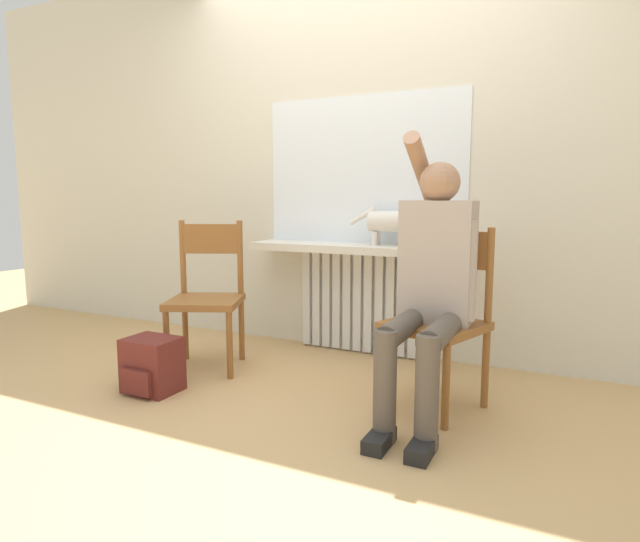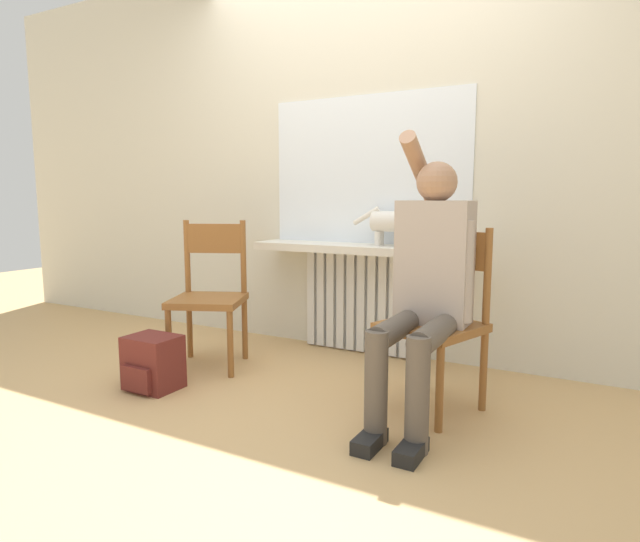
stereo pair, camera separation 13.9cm
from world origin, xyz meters
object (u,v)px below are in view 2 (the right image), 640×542
object	(u,v)px
chair_right	(437,318)
cat	(397,222)
chair_left	(210,293)
backpack	(153,363)
person	(427,280)

from	to	relation	value
chair_right	cat	bearing A→B (deg)	144.34
chair_left	chair_right	world-z (taller)	same
chair_right	backpack	distance (m)	1.53
person	backpack	xyz separation A→B (m)	(-1.41, -0.36, -0.51)
chair_right	person	distance (m)	0.24
chair_left	chair_right	bearing A→B (deg)	-23.65
person	backpack	distance (m)	1.54
person	cat	size ratio (longest dim) A/B	2.73
chair_left	cat	xyz separation A→B (m)	(0.97, 0.63, 0.43)
person	cat	distance (m)	0.90
chair_left	person	world-z (taller)	person
chair_right	cat	size ratio (longest dim) A/B	1.81
chair_left	person	xyz separation A→B (m)	(1.41, -0.13, 0.21)
chair_left	person	size ratio (longest dim) A/B	0.66
backpack	chair_right	bearing A→B (deg)	18.93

